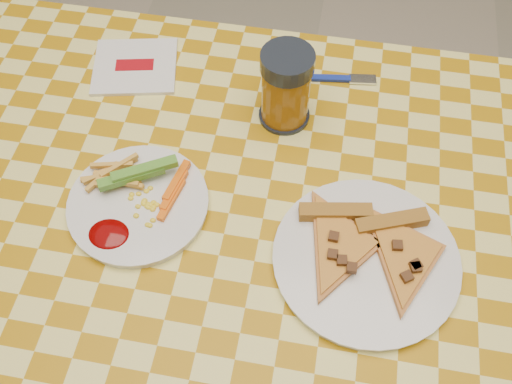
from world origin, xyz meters
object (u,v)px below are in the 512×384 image
Objects in this scene: plate_left at (139,205)px; drink_glass at (286,88)px; plate_right at (365,260)px; table at (259,262)px.

drink_glass is at bearing 48.83° from plate_left.
drink_glass is at bearing 121.90° from plate_right.
plate_right reaches higher than table.
plate_right is at bearing -3.40° from table.
plate_left is 0.80× the size of plate_right.
plate_left is at bearing 173.12° from table.
plate_left is 0.29m from drink_glass.
table is at bearing -6.88° from plate_left.
drink_glass is (0.19, 0.21, 0.06)m from plate_left.
plate_right is 1.88× the size of drink_glass.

